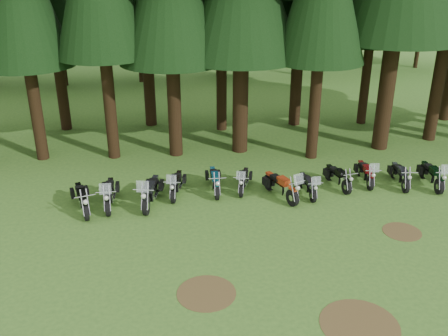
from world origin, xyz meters
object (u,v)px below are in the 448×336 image
(motorcycle_5, at_px, (244,181))
(motorcycle_11, at_px, (432,176))
(motorcycle_9, at_px, (366,173))
(motorcycle_0, at_px, (82,199))
(motorcycle_4, at_px, (215,181))
(motorcycle_10, at_px, (400,176))
(motorcycle_1, at_px, (109,195))
(motorcycle_2, at_px, (151,193))
(motorcycle_7, at_px, (308,186))
(motorcycle_8, at_px, (338,178))
(motorcycle_3, at_px, (176,185))
(motorcycle_6, at_px, (281,187))

(motorcycle_5, relative_size, motorcycle_11, 0.86)
(motorcycle_5, height_order, motorcycle_9, motorcycle_9)
(motorcycle_0, bearing_deg, motorcycle_4, -4.65)
(motorcycle_11, bearing_deg, motorcycle_4, -179.05)
(motorcycle_5, height_order, motorcycle_10, motorcycle_5)
(motorcycle_1, xyz_separation_m, motorcycle_2, (1.64, -0.11, 0.03))
(motorcycle_2, height_order, motorcycle_10, motorcycle_2)
(motorcycle_4, xyz_separation_m, motorcycle_10, (8.09, -0.58, -0.02))
(motorcycle_10, bearing_deg, motorcycle_7, -167.83)
(motorcycle_5, height_order, motorcycle_7, motorcycle_5)
(motorcycle_8, bearing_deg, motorcycle_3, 168.02)
(motorcycle_7, bearing_deg, motorcycle_0, 179.02)
(motorcycle_5, xyz_separation_m, motorcycle_7, (2.57, -0.87, -0.01))
(motorcycle_5, bearing_deg, motorcycle_6, -17.28)
(motorcycle_0, distance_m, motorcycle_8, 10.73)
(motorcycle_0, distance_m, motorcycle_6, 8.00)
(motorcycle_11, bearing_deg, motorcycle_7, -173.22)
(motorcycle_1, distance_m, motorcycle_8, 9.68)
(motorcycle_9, bearing_deg, motorcycle_6, -161.48)
(motorcycle_3, bearing_deg, motorcycle_10, 10.01)
(motorcycle_2, bearing_deg, motorcycle_10, 14.71)
(motorcycle_3, bearing_deg, motorcycle_7, 4.23)
(motorcycle_3, distance_m, motorcycle_6, 4.36)
(motorcycle_1, height_order, motorcycle_7, motorcycle_1)
(motorcycle_3, xyz_separation_m, motorcycle_10, (9.72, -0.48, -0.02))
(motorcycle_1, bearing_deg, motorcycle_9, 3.87)
(motorcycle_2, height_order, motorcycle_11, motorcycle_2)
(motorcycle_5, height_order, motorcycle_11, motorcycle_11)
(motorcycle_9, bearing_deg, motorcycle_10, -10.71)
(motorcycle_0, xyz_separation_m, motorcycle_11, (14.79, 0.09, -0.00))
(motorcycle_1, relative_size, motorcycle_8, 1.14)
(motorcycle_5, xyz_separation_m, motorcycle_9, (5.44, -0.10, 0.02))
(motorcycle_3, distance_m, motorcycle_11, 11.07)
(motorcycle_3, distance_m, motorcycle_4, 1.63)
(motorcycle_0, bearing_deg, motorcycle_5, -6.98)
(motorcycle_10, bearing_deg, motorcycle_1, -171.83)
(motorcycle_2, bearing_deg, motorcycle_1, -170.64)
(motorcycle_1, relative_size, motorcycle_6, 1.02)
(motorcycle_0, distance_m, motorcycle_2, 2.68)
(motorcycle_3, relative_size, motorcycle_4, 0.98)
(motorcycle_1, xyz_separation_m, motorcycle_3, (2.70, 0.61, -0.05))
(motorcycle_4, bearing_deg, motorcycle_1, -169.84)
(motorcycle_0, bearing_deg, motorcycle_2, -11.96)
(motorcycle_6, bearing_deg, motorcycle_5, 124.20)
(motorcycle_7, distance_m, motorcycle_10, 4.29)
(motorcycle_6, bearing_deg, motorcycle_10, -15.92)
(motorcycle_1, bearing_deg, motorcycle_8, 3.02)
(motorcycle_2, relative_size, motorcycle_5, 1.25)
(motorcycle_5, distance_m, motorcycle_11, 8.21)
(motorcycle_11, bearing_deg, motorcycle_0, -173.39)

